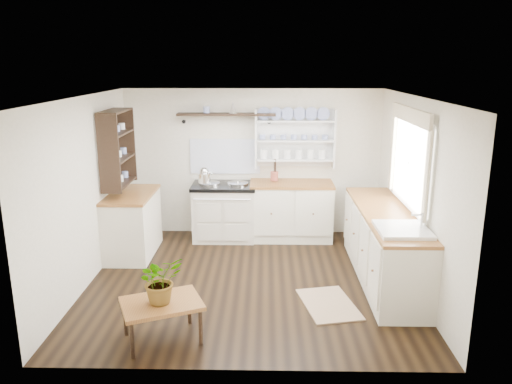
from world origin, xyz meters
TOP-DOWN VIEW (x-y plane):
  - floor at (0.00, 0.00)m, footprint 4.00×3.80m
  - wall_back at (0.00, 1.90)m, footprint 4.00×0.02m
  - wall_right at (2.00, 0.00)m, footprint 0.02×3.80m
  - wall_left at (-2.00, 0.00)m, footprint 0.02×3.80m
  - ceiling at (0.00, 0.00)m, footprint 4.00×3.80m
  - window at (1.95, 0.15)m, footprint 0.08×1.55m
  - aga_cooker at (-0.44, 1.57)m, footprint 0.97×0.68m
  - back_cabinets at (0.60, 1.60)m, footprint 1.27×0.63m
  - right_cabinets at (1.70, 0.10)m, footprint 0.62×2.43m
  - belfast_sink at (1.70, -0.65)m, footprint 0.55×0.60m
  - left_cabinets at (-1.70, 0.90)m, footprint 0.62×1.13m
  - plate_rack at (0.65, 1.86)m, footprint 1.20×0.22m
  - high_shelf at (-0.40, 1.78)m, footprint 1.50×0.29m
  - left_shelving at (-1.84, 0.90)m, footprint 0.28×0.80m
  - kettle at (-0.72, 1.45)m, footprint 0.19×0.19m
  - utensil_crock at (0.34, 1.68)m, footprint 0.12×0.12m
  - center_table at (-0.81, -1.40)m, footprint 0.91×0.80m
  - potted_plant at (-0.81, -1.40)m, footprint 0.56×0.55m
  - floor_rug at (0.93, -0.63)m, footprint 0.72×0.95m

SIDE VIEW (x-z plane):
  - floor at x=0.00m, z-range -0.01..0.01m
  - floor_rug at x=0.93m, z-range 0.00..0.02m
  - center_table at x=-0.81m, z-range 0.16..0.57m
  - aga_cooker at x=-0.44m, z-range -0.01..0.90m
  - right_cabinets at x=1.70m, z-range 0.01..0.91m
  - left_cabinets at x=-1.70m, z-range 0.01..0.91m
  - back_cabinets at x=0.60m, z-range 0.01..0.91m
  - potted_plant at x=-0.81m, z-range 0.41..0.88m
  - belfast_sink at x=1.70m, z-range 0.58..1.03m
  - utensil_crock at x=0.34m, z-range 0.91..1.05m
  - kettle at x=-0.72m, z-range 0.93..1.16m
  - wall_back at x=0.00m, z-range 0.00..2.30m
  - wall_right at x=2.00m, z-range 0.00..2.30m
  - wall_left at x=-2.00m, z-range 0.00..2.30m
  - left_shelving at x=-1.84m, z-range 1.02..2.08m
  - plate_rack at x=0.65m, z-range 1.11..2.01m
  - window at x=1.95m, z-range 0.95..2.17m
  - high_shelf at x=-0.40m, z-range 1.83..1.99m
  - ceiling at x=0.00m, z-range 2.29..2.30m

